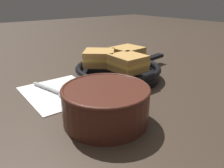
% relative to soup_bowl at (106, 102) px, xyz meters
% --- Properties ---
extents(ground_plane, '(4.00, 4.00, 0.00)m').
position_rel_soup_bowl_xyz_m(ground_plane, '(-0.09, 0.05, -0.04)').
color(ground_plane, '#382B21').
extents(napkin, '(0.21, 0.18, 0.00)m').
position_rel_soup_bowl_xyz_m(napkin, '(-0.19, -0.01, -0.04)').
color(napkin, white).
rests_on(napkin, ground_plane).
extents(soup_bowl, '(0.18, 0.18, 0.08)m').
position_rel_soup_bowl_xyz_m(soup_bowl, '(0.00, 0.00, 0.00)').
color(soup_bowl, '#4C2319').
rests_on(soup_bowl, ground_plane).
extents(spoon, '(0.16, 0.06, 0.01)m').
position_rel_soup_bowl_xyz_m(spoon, '(-0.17, -0.02, -0.03)').
color(spoon, '#B7B7BC').
rests_on(spoon, napkin).
extents(skillet, '(0.27, 0.38, 0.04)m').
position_rel_soup_bowl_xyz_m(skillet, '(-0.19, 0.19, -0.02)').
color(skillet, black).
rests_on(skillet, ground_plane).
extents(sandwich_near_left, '(0.13, 0.13, 0.05)m').
position_rel_soup_bowl_xyz_m(sandwich_near_left, '(-0.22, 0.14, 0.02)').
color(sandwich_near_left, '#C18E47').
rests_on(sandwich_near_left, skillet).
extents(sandwich_near_right, '(0.09, 0.09, 0.05)m').
position_rel_soup_bowl_xyz_m(sandwich_near_right, '(-0.13, 0.17, 0.02)').
color(sandwich_near_right, '#C18E47').
rests_on(sandwich_near_right, skillet).
extents(sandwich_far_left, '(0.09, 0.10, 0.05)m').
position_rel_soup_bowl_xyz_m(sandwich_far_left, '(-0.20, 0.24, 0.02)').
color(sandwich_far_left, '#C18E47').
rests_on(sandwich_far_left, skillet).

